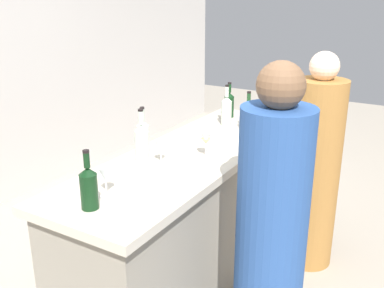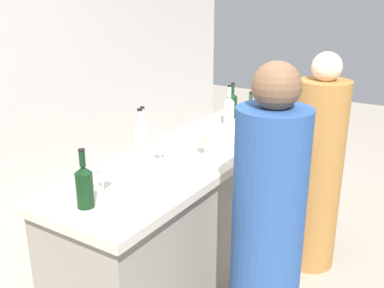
# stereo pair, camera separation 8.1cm
# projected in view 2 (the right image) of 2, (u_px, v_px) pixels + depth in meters

# --- Properties ---
(ground_plane) EXTENTS (12.00, 12.00, 0.00)m
(ground_plane) POSITION_uv_depth(u_px,v_px,m) (192.00, 280.00, 3.12)
(ground_plane) COLOR #9E9384
(bar_counter) EXTENTS (2.16, 0.68, 0.96)m
(bar_counter) POSITION_uv_depth(u_px,v_px,m) (192.00, 219.00, 2.96)
(bar_counter) COLOR gray
(bar_counter) RESTS_ON ground
(wine_bottle_leftmost_dark_green) EXTENTS (0.08, 0.08, 0.29)m
(wine_bottle_leftmost_dark_green) POSITION_uv_depth(u_px,v_px,m) (84.00, 185.00, 2.06)
(wine_bottle_leftmost_dark_green) COLOR black
(wine_bottle_leftmost_dark_green) RESTS_ON bar_counter
(wine_bottle_second_left_clear_pale) EXTENTS (0.08, 0.08, 0.32)m
(wine_bottle_second_left_clear_pale) POSITION_uv_depth(u_px,v_px,m) (141.00, 142.00, 2.61)
(wine_bottle_second_left_clear_pale) COLOR #B7C6B2
(wine_bottle_second_left_clear_pale) RESTS_ON bar_counter
(wine_bottle_center_clear_pale) EXTENTS (0.08, 0.08, 0.29)m
(wine_bottle_center_clear_pale) POSITION_uv_depth(u_px,v_px,m) (143.00, 135.00, 2.77)
(wine_bottle_center_clear_pale) COLOR #B7C6B2
(wine_bottle_center_clear_pale) RESTS_ON bar_counter
(wine_bottle_second_right_olive_green) EXTENTS (0.08, 0.08, 0.29)m
(wine_bottle_second_right_olive_green) POSITION_uv_depth(u_px,v_px,m) (250.00, 117.00, 3.16)
(wine_bottle_second_right_olive_green) COLOR #193D1E
(wine_bottle_second_right_olive_green) RESTS_ON bar_counter
(wine_bottle_rightmost_clear_pale) EXTENTS (0.08, 0.08, 0.31)m
(wine_bottle_rightmost_clear_pale) POSITION_uv_depth(u_px,v_px,m) (229.00, 110.00, 3.31)
(wine_bottle_rightmost_clear_pale) COLOR #B7C6B2
(wine_bottle_rightmost_clear_pale) RESTS_ON bar_counter
(wine_bottle_far_right_dark_green) EXTENTS (0.08, 0.08, 0.28)m
(wine_bottle_far_right_dark_green) POSITION_uv_depth(u_px,v_px,m) (232.00, 104.00, 3.53)
(wine_bottle_far_right_dark_green) COLOR black
(wine_bottle_far_right_dark_green) RESTS_ON bar_counter
(wine_glass_near_left) EXTENTS (0.07, 0.07, 0.16)m
(wine_glass_near_left) POSITION_uv_depth(u_px,v_px,m) (205.00, 139.00, 2.67)
(wine_glass_near_left) COLOR white
(wine_glass_near_left) RESTS_ON bar_counter
(wine_glass_near_center) EXTENTS (0.07, 0.07, 0.16)m
(wine_glass_near_center) POSITION_uv_depth(u_px,v_px,m) (102.00, 175.00, 2.17)
(wine_glass_near_center) COLOR white
(wine_glass_near_center) RESTS_ON bar_counter
(wine_glass_near_right) EXTENTS (0.07, 0.07, 0.15)m
(wine_glass_near_right) POSITION_uv_depth(u_px,v_px,m) (160.00, 147.00, 2.58)
(wine_glass_near_right) COLOR white
(wine_glass_near_right) RESTS_ON bar_counter
(person_left_guest) EXTENTS (0.44, 0.44, 1.55)m
(person_left_guest) POSITION_uv_depth(u_px,v_px,m) (316.00, 172.00, 3.11)
(person_left_guest) COLOR #9E6B33
(person_left_guest) RESTS_ON ground
(person_center_guest) EXTENTS (0.41, 0.41, 1.64)m
(person_center_guest) POSITION_uv_depth(u_px,v_px,m) (267.00, 239.00, 2.20)
(person_center_guest) COLOR #284C8C
(person_center_guest) RESTS_ON ground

